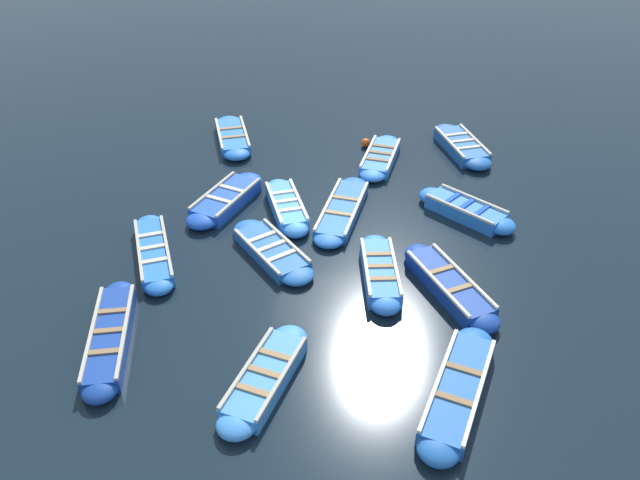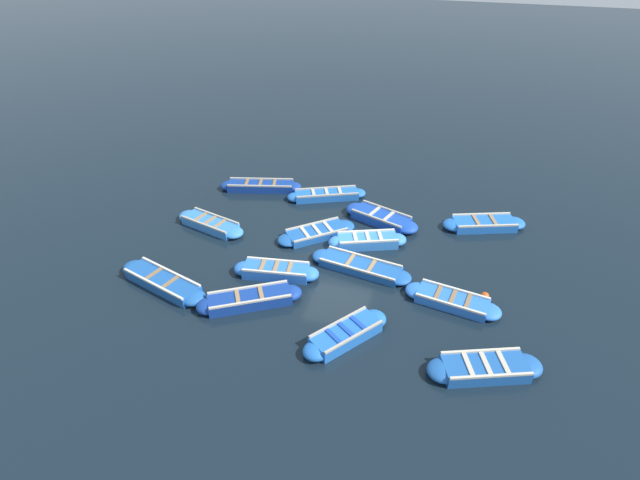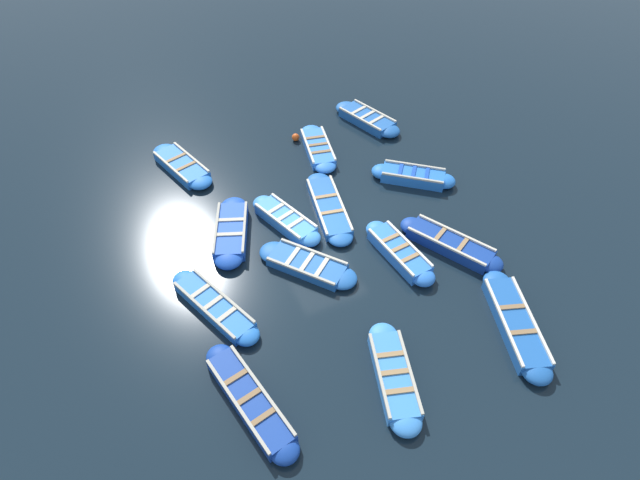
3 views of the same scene
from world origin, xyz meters
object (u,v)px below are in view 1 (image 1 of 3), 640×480
boat_outer_right (458,390)px  boat_near_quay (272,251)px  boat_centre (461,146)px  boat_broadside (110,337)px  boat_inner_gap (226,200)px  boat_drifting (466,210)px  boat_far_corner (287,207)px  buoy_orange_near (366,143)px  boat_bow_out (154,252)px  boat_stern_in (265,378)px  boat_mid_row (380,272)px  boat_outer_left (233,137)px  boat_tucked (380,157)px  boat_end_of_row (342,210)px  boat_alongside (449,285)px

boat_outer_right → boat_near_quay: bearing=135.4°
boat_centre → boat_broadside: boat_centre is taller
boat_inner_gap → boat_drifting: bearing=0.4°
boat_inner_gap → boat_near_quay: bearing=-53.5°
boat_far_corner → buoy_orange_near: 5.04m
boat_drifting → boat_inner_gap: (-7.14, -0.05, -0.01)m
boat_broadside → boat_bow_out: size_ratio=1.07×
boat_outer_right → boat_far_corner: bearing=123.8°
boat_stern_in → boat_centre: bearing=65.5°
boat_outer_right → boat_bow_out: 8.69m
boat_mid_row → buoy_orange_near: 7.45m
boat_stern_in → buoy_orange_near: (1.75, 11.18, -0.02)m
boat_mid_row → boat_bow_out: boat_mid_row is taller
boat_drifting → boat_outer_left: bearing=151.7°
boat_outer_right → boat_inner_gap: size_ratio=1.13×
boat_tucked → boat_end_of_row: boat_tucked is taller
boat_bow_out → buoy_orange_near: (5.43, 7.06, -0.01)m
boat_alongside → buoy_orange_near: size_ratio=11.29×
boat_tucked → boat_end_of_row: 3.58m
boat_far_corner → buoy_orange_near: size_ratio=10.23×
boat_tucked → boat_drifting: bearing=-51.3°
boat_far_corner → boat_end_of_row: size_ratio=0.80×
boat_alongside → boat_drifting: boat_drifting is taller
boat_alongside → boat_stern_in: (-4.06, -3.39, -0.02)m
boat_mid_row → boat_inner_gap: boat_mid_row is taller
boat_far_corner → boat_broadside: boat_far_corner is taller
boat_alongside → boat_broadside: size_ratio=0.90×
boat_alongside → boat_stern_in: bearing=-140.1°
boat_near_quay → boat_outer_left: size_ratio=0.89×
boat_drifting → boat_bow_out: boat_drifting is taller
boat_near_quay → buoy_orange_near: bearing=70.9°
boat_tucked → boat_outer_right: 10.22m
boat_centre → boat_near_quay: bearing=-130.2°
boat_outer_left → buoy_orange_near: bearing=0.2°
boat_end_of_row → boat_stern_in: size_ratio=1.18×
boat_stern_in → boat_far_corner: bearing=93.9°
boat_near_quay → boat_inner_gap: boat_inner_gap is taller
buoy_orange_near → boat_far_corner: bearing=-115.9°
boat_far_corner → buoy_orange_near: boat_far_corner is taller
boat_broadside → boat_alongside: bearing=18.0°
boat_far_corner → boat_near_quay: 2.14m
boat_far_corner → boat_outer_left: (-2.57, 4.51, -0.03)m
boat_end_of_row → boat_inner_gap: bearing=176.8°
boat_drifting → boat_inner_gap: 7.14m
boat_outer_left → buoy_orange_near: size_ratio=11.49×
boat_broadside → boat_outer_right: bearing=-6.4°
boat_end_of_row → boat_stern_in: 6.79m
boat_mid_row → boat_stern_in: bearing=-122.0°
boat_outer_left → boat_broadside: boat_broadside is taller
boat_inner_gap → boat_bow_out: boat_inner_gap is taller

